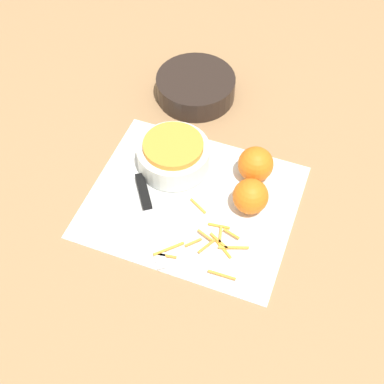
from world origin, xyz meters
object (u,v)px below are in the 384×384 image
bowl_speckled (174,154)px  bowl_dark (196,87)px  orange_left (251,196)px  knife (146,202)px  orange_right (256,164)px

bowl_speckled → bowl_dark: 0.24m
bowl_speckled → orange_left: bearing=-15.6°
knife → orange_right: 0.25m
orange_left → bowl_speckled: bearing=164.4°
bowl_speckled → orange_right: (0.18, 0.03, 0.01)m
bowl_dark → orange_right: size_ratio=2.52×
bowl_dark → bowl_speckled: bearing=-81.6°
bowl_speckled → orange_left: size_ratio=2.15×
bowl_dark → orange_right: 0.30m
bowl_speckled → orange_right: 0.18m
bowl_dark → orange_right: bearing=-43.4°
knife → orange_left: orange_left is taller
knife → orange_left: 0.22m
knife → orange_right: size_ratio=2.63×
orange_right → orange_left: bearing=-80.2°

